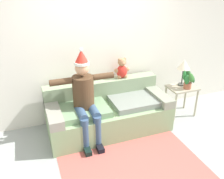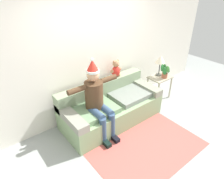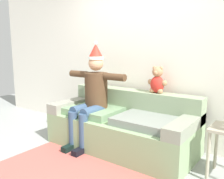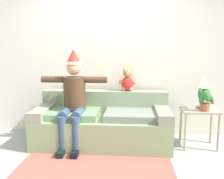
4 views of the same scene
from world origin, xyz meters
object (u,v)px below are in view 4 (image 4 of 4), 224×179
couch (103,123)px  side_table (199,116)px  person_seated (73,97)px  potted_plant (205,99)px  table_lamp (202,83)px  teddy_bear (127,81)px

couch → side_table: couch is taller
person_seated → potted_plant: 1.96m
table_lamp → couch: bearing=-178.9°
teddy_bear → table_lamp: size_ratio=0.75×
side_table → table_lamp: table_lamp is taller
side_table → couch: bearing=178.1°
person_seated → side_table: bearing=3.3°
person_seated → side_table: 1.95m
couch → side_table: bearing=-1.9°
couch → table_lamp: 1.66m
person_seated → table_lamp: size_ratio=3.01×
couch → person_seated: 0.65m
side_table → potted_plant: (0.04, -0.09, 0.28)m
person_seated → teddy_bear: bearing=29.2°
teddy_bear → side_table: teddy_bear is taller
teddy_bear → couch: bearing=-142.4°
table_lamp → side_table: bearing=-111.8°
person_seated → potted_plant: bearing=0.7°
couch → teddy_bear: bearing=37.6°
couch → potted_plant: 1.60m
side_table → potted_plant: 0.30m
table_lamp → potted_plant: 0.27m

